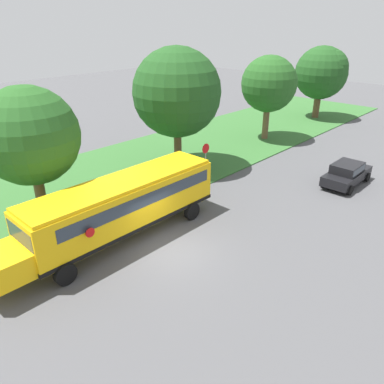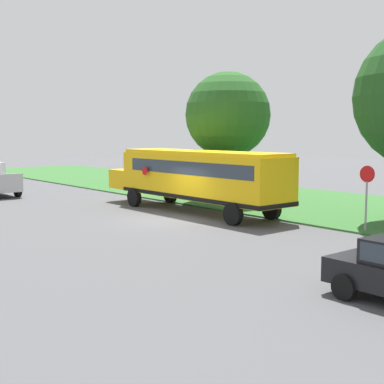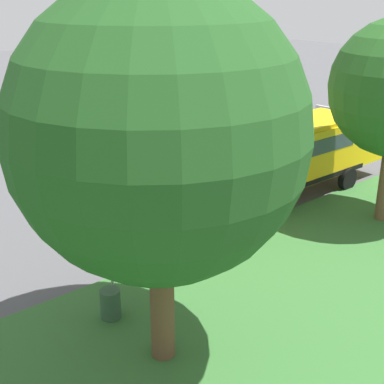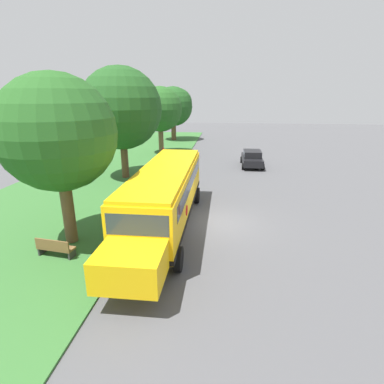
% 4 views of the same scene
% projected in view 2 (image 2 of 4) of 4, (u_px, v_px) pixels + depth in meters
% --- Properties ---
extents(ground_plane, '(120.00, 120.00, 0.00)m').
position_uv_depth(ground_plane, '(164.00, 220.00, 24.90)').
color(ground_plane, '#4C4C4F').
extents(grass_verge, '(12.00, 80.00, 0.08)m').
position_uv_depth(grass_verge, '(302.00, 202.00, 31.23)').
color(grass_verge, '#33662D').
rests_on(grass_verge, ground).
extents(school_bus, '(2.85, 12.42, 3.16)m').
position_uv_depth(school_bus, '(197.00, 175.00, 27.19)').
color(school_bus, yellow).
rests_on(school_bus, ground).
extents(oak_tree_beside_bus, '(4.96, 4.96, 7.59)m').
position_uv_depth(oak_tree_beside_bus, '(229.00, 116.00, 30.98)').
color(oak_tree_beside_bus, brown).
rests_on(oak_tree_beside_bus, ground).
extents(stop_sign, '(0.08, 0.68, 2.74)m').
position_uv_depth(stop_sign, '(367.00, 190.00, 21.77)').
color(stop_sign, gray).
rests_on(stop_sign, ground).
extents(park_bench, '(1.65, 0.72, 0.92)m').
position_uv_depth(park_bench, '(211.00, 192.00, 32.64)').
color(park_bench, brown).
rests_on(park_bench, ground).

